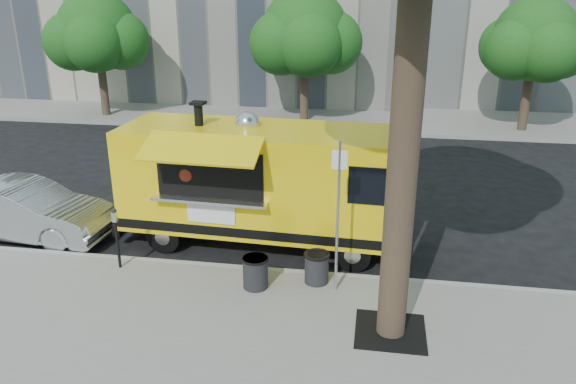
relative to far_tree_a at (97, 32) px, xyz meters
name	(u,v)px	position (x,y,z in m)	size (l,w,h in m)	color
ground	(272,255)	(10.00, -12.30, -3.78)	(120.00, 120.00, 0.00)	black
sidewalk	(225,363)	(10.00, -16.30, -3.70)	(60.00, 6.00, 0.15)	gray
curb	(264,272)	(10.00, -13.23, -3.70)	(60.00, 0.14, 0.16)	#999993
far_sidewalk	(328,118)	(10.00, 1.20, -3.70)	(60.00, 5.00, 0.15)	gray
tree_well	(390,331)	(12.60, -15.10, -3.62)	(1.20, 1.20, 0.02)	black
far_tree_a	(97,32)	(0.00, 0.00, 0.00)	(3.42, 3.42, 5.36)	#33261C
far_tree_b	(305,33)	(9.00, 0.40, 0.06)	(3.60, 3.60, 5.50)	#33261C
far_tree_c	(535,39)	(18.00, 0.10, -0.06)	(3.24, 3.24, 5.21)	#33261C
sign_post	(338,209)	(11.55, -13.85, -1.93)	(0.28, 0.06, 3.00)	silver
parking_meter	(116,231)	(7.00, -13.65, -2.79)	(0.11, 0.11, 1.33)	black
food_truck	(261,182)	(9.65, -11.73, -2.24)	(6.74, 3.22, 3.28)	yellow
sedan	(25,211)	(4.03, -12.30, -3.09)	(1.45, 4.17, 1.37)	#AAABB1
trash_bin_left	(255,271)	(9.99, -13.99, -3.28)	(0.53, 0.53, 0.64)	black
trash_bin_right	(317,267)	(11.15, -13.60, -3.29)	(0.52, 0.52, 0.62)	black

